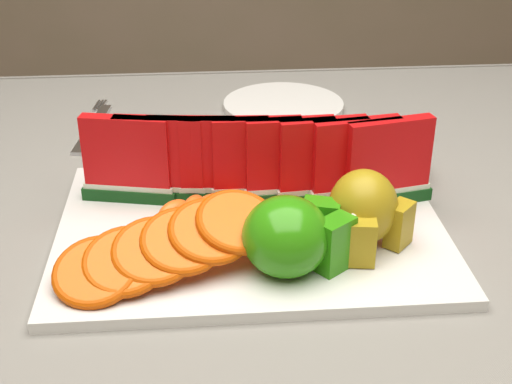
% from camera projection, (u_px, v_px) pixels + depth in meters
% --- Properties ---
extents(table, '(1.40, 0.90, 0.75)m').
position_uv_depth(table, '(175.00, 306.00, 0.81)').
color(table, '#54341E').
rests_on(table, ground).
extents(tablecloth, '(1.53, 1.03, 0.20)m').
position_uv_depth(tablecloth, '(172.00, 260.00, 0.78)').
color(tablecloth, slate).
rests_on(tablecloth, table).
extents(platter, '(0.40, 0.30, 0.01)m').
position_uv_depth(platter, '(251.00, 229.00, 0.75)').
color(platter, silver).
rests_on(platter, tablecloth).
extents(apple_cluster, '(0.12, 0.10, 0.08)m').
position_uv_depth(apple_cluster, '(293.00, 236.00, 0.66)').
color(apple_cluster, '#14910C').
rests_on(apple_cluster, platter).
extents(pear_cluster, '(0.09, 0.09, 0.08)m').
position_uv_depth(pear_cluster, '(365.00, 210.00, 0.69)').
color(pear_cluster, '#B06B13').
rests_on(pear_cluster, platter).
extents(side_plate, '(0.23, 0.23, 0.01)m').
position_uv_depth(side_plate, '(283.00, 105.00, 1.07)').
color(side_plate, silver).
rests_on(side_plate, tablecloth).
extents(fork, '(0.04, 0.20, 0.00)m').
position_uv_depth(fork, '(93.00, 126.00, 1.00)').
color(fork, silver).
rests_on(fork, tablecloth).
extents(watermelon_row, '(0.39, 0.07, 0.10)m').
position_uv_depth(watermelon_row, '(257.00, 163.00, 0.77)').
color(watermelon_row, '#0C3F0B').
rests_on(watermelon_row, platter).
extents(orange_fan_front, '(0.23, 0.14, 0.06)m').
position_uv_depth(orange_fan_front, '(169.00, 246.00, 0.66)').
color(orange_fan_front, '#F24A00').
rests_on(orange_fan_front, platter).
extents(orange_fan_back, '(0.39, 0.12, 0.05)m').
position_uv_depth(orange_fan_back, '(266.00, 156.00, 0.84)').
color(orange_fan_back, '#F24A00').
rests_on(orange_fan_back, platter).
extents(tangerine_segments, '(0.22, 0.08, 0.03)m').
position_uv_depth(tangerine_segments, '(258.00, 211.00, 0.74)').
color(tangerine_segments, '#FF6506').
rests_on(tangerine_segments, platter).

